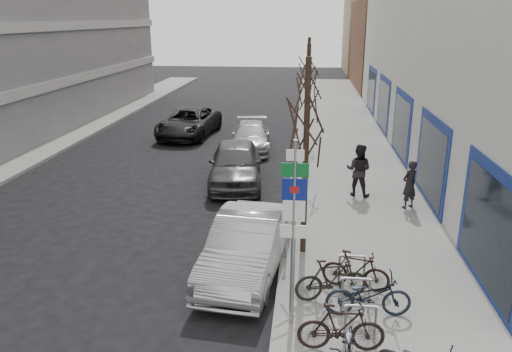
% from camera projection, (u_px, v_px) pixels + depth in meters
% --- Properties ---
extents(ground, '(120.00, 120.00, 0.00)m').
position_uv_depth(ground, '(183.00, 321.00, 11.06)').
color(ground, black).
rests_on(ground, ground).
extents(sidewalk_east, '(5.00, 70.00, 0.15)m').
position_uv_depth(sidewalk_east, '(352.00, 183.00, 20.07)').
color(sidewalk_east, slate).
rests_on(sidewalk_east, ground).
extents(brick_building_far, '(12.00, 14.00, 8.00)m').
position_uv_depth(brick_building_far, '(421.00, 45.00, 46.48)').
color(brick_building_far, brown).
rests_on(brick_building_far, ground).
extents(tan_building_far, '(13.00, 12.00, 9.00)m').
position_uv_depth(tan_building_far, '(400.00, 34.00, 60.49)').
color(tan_building_far, '#937A5B').
rests_on(tan_building_far, ground).
extents(highway_sign_pole, '(0.55, 0.10, 4.20)m').
position_uv_depth(highway_sign_pole, '(294.00, 224.00, 10.06)').
color(highway_sign_pole, gray).
rests_on(highway_sign_pole, ground).
extents(bike_rack, '(0.66, 2.26, 0.83)m').
position_uv_depth(bike_rack, '(356.00, 290.00, 11.05)').
color(bike_rack, gray).
rests_on(bike_rack, sidewalk_east).
extents(tree_near, '(1.80, 1.80, 5.50)m').
position_uv_depth(tree_near, '(307.00, 112.00, 12.87)').
color(tree_near, black).
rests_on(tree_near, ground).
extents(tree_mid, '(1.80, 1.80, 5.50)m').
position_uv_depth(tree_mid, '(308.00, 81.00, 19.03)').
color(tree_mid, black).
rests_on(tree_mid, ground).
extents(tree_far, '(1.80, 1.80, 5.50)m').
position_uv_depth(tree_far, '(309.00, 66.00, 25.19)').
color(tree_far, black).
rests_on(tree_far, ground).
extents(meter_front, '(0.10, 0.08, 1.27)m').
position_uv_depth(meter_front, '(287.00, 232.00, 13.41)').
color(meter_front, gray).
rests_on(meter_front, sidewalk_east).
extents(meter_mid, '(0.10, 0.08, 1.27)m').
position_uv_depth(meter_mid, '(293.00, 172.00, 18.62)').
color(meter_mid, gray).
rests_on(meter_mid, sidewalk_east).
extents(meter_back, '(0.10, 0.08, 1.27)m').
position_uv_depth(meter_back, '(297.00, 138.00, 23.84)').
color(meter_back, gray).
rests_on(meter_back, sidewalk_east).
extents(bike_near_left, '(0.81, 1.97, 1.17)m').
position_uv_depth(bike_near_left, '(349.00, 352.00, 8.89)').
color(bike_near_left, black).
rests_on(bike_near_left, sidewalk_east).
extents(bike_near_right, '(1.75, 0.59, 1.05)m').
position_uv_depth(bike_near_right, '(341.00, 327.00, 9.72)').
color(bike_near_right, black).
rests_on(bike_near_right, sidewalk_east).
extents(bike_mid_curb, '(1.92, 0.71, 1.15)m').
position_uv_depth(bike_mid_curb, '(369.00, 292.00, 10.87)').
color(bike_mid_curb, black).
rests_on(bike_mid_curb, sidewalk_east).
extents(bike_mid_inner, '(1.82, 0.96, 1.06)m').
position_uv_depth(bike_mid_inner, '(331.00, 279.00, 11.49)').
color(bike_mid_inner, black).
rests_on(bike_mid_inner, sidewalk_east).
extents(bike_far_inner, '(1.72, 0.88, 1.00)m').
position_uv_depth(bike_far_inner, '(356.00, 270.00, 11.96)').
color(bike_far_inner, black).
rests_on(bike_far_inner, sidewalk_east).
extents(parked_car_front, '(2.17, 4.93, 1.57)m').
position_uv_depth(parked_car_front, '(247.00, 245.00, 12.95)').
color(parked_car_front, '#ADADB2').
rests_on(parked_car_front, ground).
extents(parked_car_mid, '(2.57, 5.22, 1.71)m').
position_uv_depth(parked_car_mid, '(235.00, 163.00, 19.99)').
color(parked_car_mid, '#444448').
rests_on(parked_car_mid, ground).
extents(parked_car_back, '(2.31, 4.83, 1.36)m').
position_uv_depth(parked_car_back, '(251.00, 137.00, 25.24)').
color(parked_car_back, '#A4A5A9').
rests_on(parked_car_back, ground).
extents(lane_car, '(3.09, 5.80, 1.55)m').
position_uv_depth(lane_car, '(189.00, 123.00, 28.14)').
color(lane_car, black).
rests_on(lane_car, ground).
extents(pedestrian_near, '(0.73, 0.69, 1.69)m').
position_uv_depth(pedestrian_near, '(409.00, 185.00, 17.01)').
color(pedestrian_near, black).
rests_on(pedestrian_near, sidewalk_east).
extents(pedestrian_far, '(0.84, 0.69, 1.96)m').
position_uv_depth(pedestrian_far, '(359.00, 170.00, 18.20)').
color(pedestrian_far, black).
rests_on(pedestrian_far, sidewalk_east).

